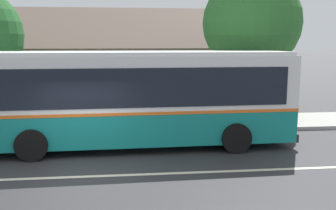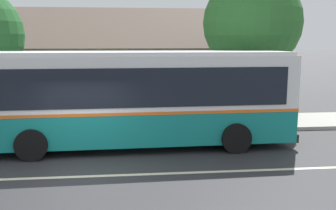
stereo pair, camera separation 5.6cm
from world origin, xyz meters
name	(u,v)px [view 1 (the left image)]	position (x,y,z in m)	size (l,w,h in m)	color
ground_plane	(82,177)	(0.00, 0.00, 0.00)	(300.00, 300.00, 0.00)	#2D2D30
sidewalk_far	(98,126)	(0.00, 6.00, 0.07)	(60.00, 3.00, 0.15)	#ADAAA3
lane_divider_stripe	(82,177)	(0.00, 0.00, 0.00)	(60.00, 0.16, 0.01)	beige
community_building	(91,71)	(-1.04, 14.74, 1.76)	(22.28, 10.63, 6.79)	tan
transit_bus	(130,96)	(1.36, 2.90, 1.77)	(11.25, 2.97, 3.30)	#147F7A
street_tree_primary	(252,23)	(6.85, 6.67, 4.45)	(4.39, 4.39, 6.65)	#4C3828
bus_stop_sign	(274,90)	(7.35, 4.99, 1.64)	(0.36, 0.07, 2.40)	gray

